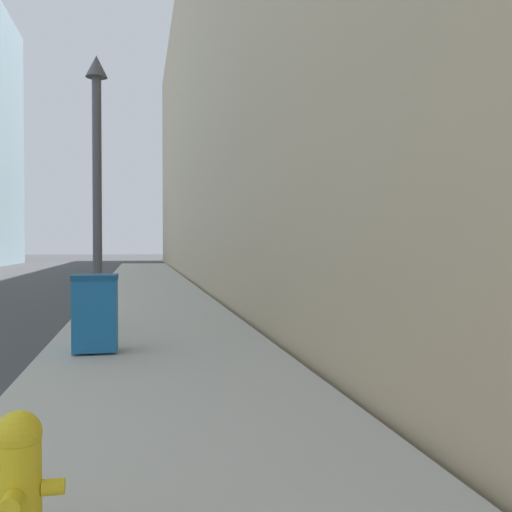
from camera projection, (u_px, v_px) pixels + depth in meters
name	position (u px, v px, depth m)	size (l,w,h in m)	color
sidewalk_right	(150.00, 293.00, 19.93)	(3.70, 60.00, 0.12)	#B7B2A8
building_right_stone	(304.00, 106.00, 29.17)	(12.00, 60.00, 17.79)	tan
fire_hydrant	(18.00, 476.00, 3.11)	(0.48, 0.37, 0.76)	yellow
trash_bin	(95.00, 312.00, 8.75)	(0.67, 0.61, 1.20)	#19609E
lamppost	(97.00, 177.00, 11.19)	(0.42, 0.42, 5.36)	#4C4C51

